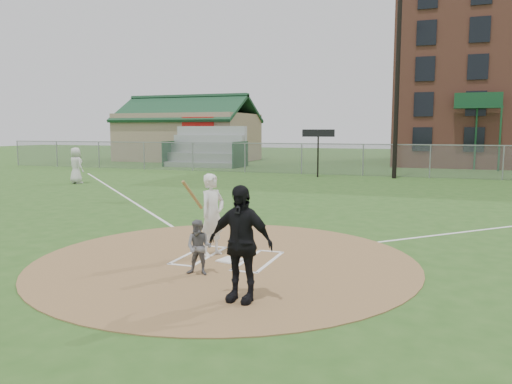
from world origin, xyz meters
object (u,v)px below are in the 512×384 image
(catcher, at_px, (199,247))
(ondeck_player, at_px, (76,166))
(home_plate, at_px, (230,260))
(umpire, at_px, (240,243))
(batter_at_plate, at_px, (212,215))

(catcher, bearing_deg, ondeck_player, 127.97)
(home_plate, distance_m, ondeck_player, 18.69)
(umpire, bearing_deg, ondeck_player, 140.33)
(home_plate, xyz_separation_m, catcher, (-0.17, -1.18, 0.54))
(home_plate, bearing_deg, ondeck_player, 139.24)
(catcher, relative_size, batter_at_plate, 0.59)
(batter_at_plate, bearing_deg, umpire, -56.84)
(catcher, xyz_separation_m, ondeck_player, (-13.97, 13.36, 0.40))
(catcher, relative_size, umpire, 0.56)
(umpire, relative_size, batter_at_plate, 1.05)
(home_plate, xyz_separation_m, umpire, (1.16, -2.31, 0.97))
(catcher, distance_m, batter_at_plate, 1.62)
(umpire, height_order, ondeck_player, umpire)
(catcher, height_order, ondeck_player, ondeck_player)
(catcher, height_order, umpire, umpire)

